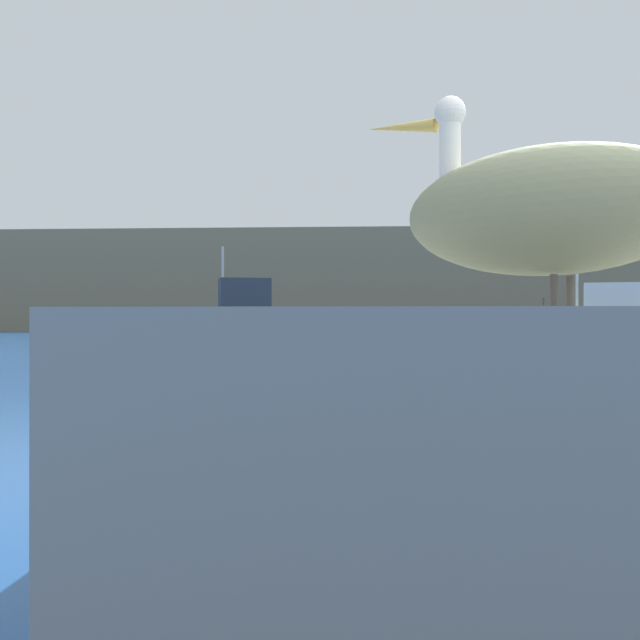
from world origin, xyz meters
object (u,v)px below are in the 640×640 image
object	(u,v)px
fishing_boat_blue	(263,318)
mooring_buoy	(587,352)
pelican	(545,209)
fishing_boat_white	(630,320)

from	to	relation	value
fishing_boat_blue	mooring_buoy	distance (m)	29.83
pelican	fishing_boat_white	size ratio (longest dim) A/B	0.16
fishing_boat_blue	fishing_boat_white	bearing A→B (deg)	147.74
fishing_boat_white	pelican	bearing A→B (deg)	86.34
pelican	fishing_boat_blue	world-z (taller)	fishing_boat_blue
pelican	fishing_boat_white	bearing A→B (deg)	-75.21
fishing_boat_white	mooring_buoy	xyz separation A→B (m)	(-7.87, -23.49, -0.54)
fishing_boat_white	fishing_boat_blue	xyz separation A→B (m)	(-16.81, 4.96, 0.15)
pelican	mooring_buoy	distance (m)	10.11
pelican	mooring_buoy	size ratio (longest dim) A/B	1.82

